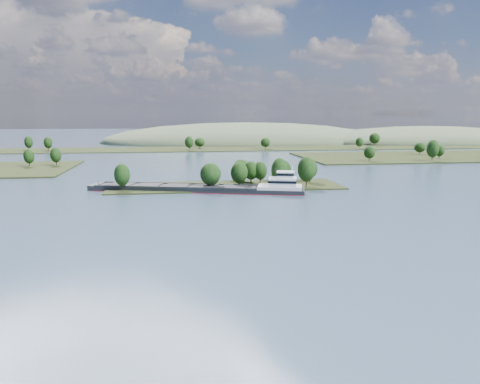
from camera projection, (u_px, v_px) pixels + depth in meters
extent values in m
plane|color=#3D5569|center=(248.00, 216.00, 143.61)|extent=(1800.00, 1800.00, 0.00)
cube|color=black|center=(226.00, 187.00, 202.16)|extent=(100.00, 30.00, 1.20)
cylinder|color=black|center=(279.00, 183.00, 195.48)|extent=(0.50, 0.50, 4.11)
ellipsoid|color=black|center=(279.00, 170.00, 194.62)|extent=(6.99, 6.99, 10.56)
cylinder|color=black|center=(241.00, 178.00, 214.64)|extent=(0.50, 0.50, 3.30)
ellipsoid|color=black|center=(241.00, 169.00, 213.95)|extent=(7.42, 7.42, 8.48)
cylinder|color=black|center=(239.00, 183.00, 196.40)|extent=(0.50, 0.50, 3.54)
ellipsoid|color=black|center=(239.00, 173.00, 195.66)|extent=(7.29, 7.29, 9.11)
cylinder|color=black|center=(251.00, 180.00, 207.46)|extent=(0.50, 0.50, 3.29)
ellipsoid|color=black|center=(251.00, 170.00, 206.77)|extent=(6.45, 6.45, 8.45)
cylinder|color=black|center=(211.00, 185.00, 190.93)|extent=(0.50, 0.50, 3.58)
ellipsoid|color=black|center=(211.00, 174.00, 190.18)|extent=(8.58, 8.58, 9.20)
cylinder|color=black|center=(122.00, 186.00, 189.06)|extent=(0.50, 0.50, 3.57)
ellipsoid|color=black|center=(122.00, 175.00, 188.31)|extent=(6.37, 6.37, 9.19)
cylinder|color=black|center=(260.00, 180.00, 207.51)|extent=(0.50, 0.50, 3.23)
ellipsoid|color=black|center=(260.00, 171.00, 206.83)|extent=(6.04, 6.04, 8.30)
cylinder|color=black|center=(310.00, 178.00, 211.83)|extent=(0.50, 0.50, 3.41)
ellipsoid|color=black|center=(310.00, 169.00, 211.11)|extent=(6.88, 6.88, 8.76)
cylinder|color=black|center=(306.00, 182.00, 198.93)|extent=(0.50, 0.50, 4.19)
ellipsoid|color=black|center=(306.00, 169.00, 198.05)|extent=(7.63, 7.63, 10.79)
cylinder|color=black|center=(282.00, 178.00, 213.02)|extent=(0.50, 0.50, 3.26)
ellipsoid|color=black|center=(283.00, 169.00, 212.33)|extent=(7.68, 7.68, 8.39)
cylinder|color=black|center=(56.00, 163.00, 278.12)|extent=(0.50, 0.50, 3.54)
ellipsoid|color=black|center=(56.00, 155.00, 277.37)|extent=(6.45, 6.45, 9.11)
cylinder|color=black|center=(29.00, 164.00, 272.95)|extent=(0.50, 0.50, 3.36)
ellipsoid|color=black|center=(29.00, 156.00, 272.25)|extent=(6.09, 6.09, 8.64)
cylinder|color=black|center=(369.00, 159.00, 304.15)|extent=(0.50, 0.50, 3.21)
ellipsoid|color=black|center=(370.00, 152.00, 303.48)|extent=(7.28, 7.28, 8.27)
cylinder|color=black|center=(432.00, 157.00, 304.96)|extent=(0.50, 0.50, 4.52)
ellipsoid|color=black|center=(433.00, 149.00, 304.01)|extent=(7.95, 7.95, 11.63)
cylinder|color=black|center=(439.00, 156.00, 321.23)|extent=(0.50, 0.50, 3.07)
ellipsoid|color=black|center=(440.00, 151.00, 320.58)|extent=(6.53, 6.53, 7.90)
cylinder|color=black|center=(420.00, 152.00, 356.13)|extent=(0.50, 0.50, 2.95)
ellipsoid|color=black|center=(420.00, 147.00, 355.52)|extent=(8.34, 8.34, 7.57)
cube|color=black|center=(197.00, 149.00, 416.85)|extent=(900.00, 60.00, 1.20)
cylinder|color=black|center=(29.00, 148.00, 395.91)|extent=(0.50, 0.50, 3.98)
ellipsoid|color=black|center=(29.00, 142.00, 395.07)|extent=(6.90, 6.90, 10.23)
cylinder|color=black|center=(359.00, 147.00, 417.30)|extent=(0.50, 0.50, 3.27)
ellipsoid|color=black|center=(359.00, 142.00, 416.61)|extent=(6.69, 6.69, 8.40)
cylinder|color=black|center=(200.00, 147.00, 419.17)|extent=(0.50, 0.50, 3.11)
ellipsoid|color=black|center=(200.00, 142.00, 418.52)|extent=(9.15, 9.15, 7.99)
cylinder|color=black|center=(374.00, 144.00, 454.56)|extent=(0.50, 0.50, 4.08)
ellipsoid|color=black|center=(375.00, 138.00, 453.71)|extent=(10.41, 10.41, 10.50)
cylinder|color=black|center=(48.00, 148.00, 392.48)|extent=(0.50, 0.50, 3.83)
ellipsoid|color=black|center=(48.00, 143.00, 391.68)|extent=(7.11, 7.11, 9.84)
cylinder|color=black|center=(265.00, 147.00, 413.16)|extent=(0.50, 0.50, 3.24)
ellipsoid|color=black|center=(265.00, 142.00, 412.48)|extent=(8.32, 8.32, 8.32)
cylinder|color=black|center=(189.00, 148.00, 399.30)|extent=(0.50, 0.50, 3.88)
ellipsoid|color=black|center=(189.00, 142.00, 398.49)|extent=(7.33, 7.33, 9.98)
ellipsoid|color=#47563B|center=(427.00, 142.00, 522.39)|extent=(260.00, 140.00, 36.00)
ellipsoid|color=#47563B|center=(246.00, 142.00, 523.03)|extent=(320.00, 160.00, 44.00)
cube|color=black|center=(198.00, 190.00, 190.49)|extent=(85.91, 34.33, 2.37)
cube|color=maroon|center=(198.00, 191.00, 190.57)|extent=(86.18, 34.60, 0.27)
cube|color=black|center=(180.00, 184.00, 196.56)|extent=(64.38, 18.99, 0.86)
cube|color=black|center=(173.00, 188.00, 186.23)|extent=(64.38, 18.99, 0.86)
cube|color=black|center=(177.00, 186.00, 191.42)|extent=(64.88, 27.30, 0.32)
cube|color=black|center=(122.00, 184.00, 194.54)|extent=(11.79, 11.20, 0.38)
cube|color=black|center=(149.00, 185.00, 192.95)|extent=(11.79, 11.20, 0.38)
cube|color=black|center=(177.00, 185.00, 191.37)|extent=(11.79, 11.20, 0.38)
cube|color=black|center=(205.00, 186.00, 189.78)|extent=(11.79, 11.20, 0.38)
cube|color=black|center=(234.00, 187.00, 188.20)|extent=(11.79, 11.20, 0.38)
cube|color=black|center=(96.00, 187.00, 196.25)|extent=(5.81, 10.23, 2.16)
cylinder|color=black|center=(98.00, 183.00, 195.86)|extent=(0.32, 0.32, 2.37)
cube|color=silver|center=(280.00, 187.00, 185.73)|extent=(19.46, 14.74, 1.29)
cube|color=silver|center=(283.00, 182.00, 185.23)|extent=(12.76, 11.29, 3.24)
cube|color=black|center=(283.00, 181.00, 185.16)|extent=(13.03, 11.56, 0.97)
cube|color=silver|center=(285.00, 175.00, 184.62)|extent=(8.02, 8.02, 2.37)
cube|color=black|center=(286.00, 174.00, 184.55)|extent=(8.28, 8.28, 0.86)
cube|color=silver|center=(286.00, 172.00, 184.41)|extent=(8.55, 8.55, 0.22)
cylinder|color=silver|center=(292.00, 168.00, 183.83)|extent=(0.27, 0.27, 2.81)
cylinder|color=black|center=(275.00, 170.00, 188.11)|extent=(0.67, 0.67, 1.29)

